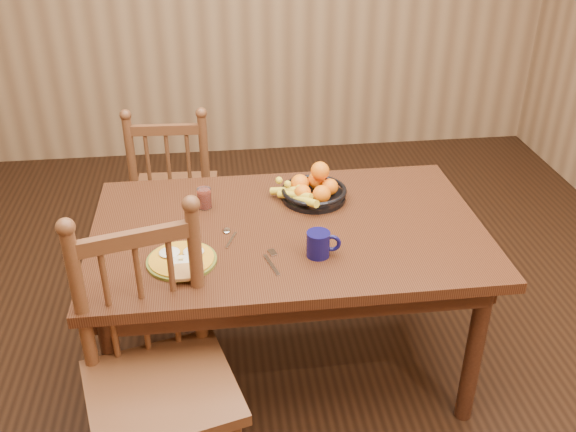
{
  "coord_description": "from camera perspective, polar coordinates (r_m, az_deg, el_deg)",
  "views": [
    {
      "loc": [
        -0.28,
        -2.24,
        2.09
      ],
      "look_at": [
        0.0,
        0.0,
        0.8
      ],
      "focal_mm": 40.0,
      "sensor_mm": 36.0,
      "label": 1
    }
  ],
  "objects": [
    {
      "name": "breakfast_plate",
      "position": [
        2.43,
        -9.4,
        -3.88
      ],
      "size": [
        0.26,
        0.29,
        0.04
      ],
      "color": "#59601E",
      "rests_on": "dining_table"
    },
    {
      "name": "dining_table",
      "position": [
        2.68,
        0.0,
        -2.51
      ],
      "size": [
        1.6,
        1.0,
        0.75
      ],
      "color": "black",
      "rests_on": "ground"
    },
    {
      "name": "chair_far",
      "position": [
        3.54,
        -10.01,
        2.12
      ],
      "size": [
        0.47,
        0.45,
        0.98
      ],
      "rotation": [
        0.0,
        0.0,
        3.09
      ],
      "color": "#4D2F17",
      "rests_on": "ground"
    },
    {
      "name": "fruit_bowl",
      "position": [
        2.82,
        2.21,
        2.34
      ],
      "size": [
        0.32,
        0.32,
        0.17
      ],
      "color": "black",
      "rests_on": "dining_table"
    },
    {
      "name": "chair_near",
      "position": [
        2.31,
        -11.47,
        -13.88
      ],
      "size": [
        0.59,
        0.57,
        1.08
      ],
      "rotation": [
        0.0,
        0.0,
        0.26
      ],
      "color": "#4D2F17",
      "rests_on": "ground"
    },
    {
      "name": "juice_glass",
      "position": [
        2.78,
        -7.44,
        1.54
      ],
      "size": [
        0.06,
        0.06,
        0.09
      ],
      "color": "silver",
      "rests_on": "dining_table"
    },
    {
      "name": "room",
      "position": [
        2.38,
        0.0,
        11.56
      ],
      "size": [
        4.52,
        5.02,
        2.72
      ],
      "color": "black",
      "rests_on": "ground"
    },
    {
      "name": "spoon",
      "position": [
        2.59,
        -5.35,
        -1.57
      ],
      "size": [
        0.06,
        0.16,
        0.01
      ],
      "rotation": [
        0.0,
        0.0,
        -0.36
      ],
      "color": "silver",
      "rests_on": "dining_table"
    },
    {
      "name": "fork",
      "position": [
        2.41,
        -1.45,
        -3.98
      ],
      "size": [
        0.06,
        0.18,
        0.0
      ],
      "rotation": [
        0.0,
        0.0,
        0.26
      ],
      "color": "silver",
      "rests_on": "dining_table"
    },
    {
      "name": "coffee_mug",
      "position": [
        2.43,
        2.81,
        -2.48
      ],
      "size": [
        0.13,
        0.09,
        0.1
      ],
      "color": "#0D0B3C",
      "rests_on": "dining_table"
    }
  ]
}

